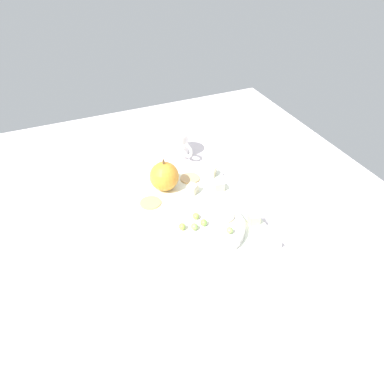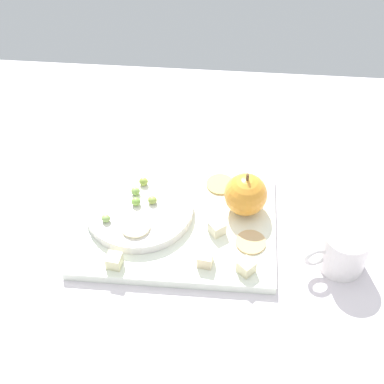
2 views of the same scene
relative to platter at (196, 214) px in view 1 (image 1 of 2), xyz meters
The scene contains 18 objects.
table 5.28cm from the platter, 38.37° to the left, with size 131.30×97.97×3.59cm, color silver.
platter is the anchor object (origin of this frame).
serving_dish 6.81cm from the platter, 10.95° to the right, with size 18.60×18.60×1.87cm, color white.
apple_whole 12.91cm from the platter, 163.72° to the right, with size 7.34×7.34×7.34cm, color orange.
apple_stem 14.95cm from the platter, 163.72° to the right, with size 0.50×0.50×1.20cm, color brown.
cheese_cube_0 10.62cm from the platter, 122.34° to the left, with size 2.31×2.31×2.31cm, color beige.
cheese_cube_1 15.70cm from the platter, 141.07° to the left, with size 2.31×2.31×2.31cm, color beige.
cheese_cube_2 13.71cm from the platter, 49.47° to the left, with size 2.31×2.31×2.31cm, color beige.
cheese_cube_3 7.72cm from the platter, 162.45° to the left, with size 2.31×2.31×2.31cm, color beige.
cracker_0 11.33cm from the platter, 129.29° to the right, with size 5.05×5.05×0.40cm, color tan.
cracker_1 13.47cm from the platter, 162.44° to the left, with size 5.05×5.05×0.40cm, color tan.
grape_0 7.85cm from the platter, ahead, with size 1.63×1.47×1.48cm, color #87BB4D.
grape_1 5.72cm from the platter, 23.73° to the right, with size 1.63×1.47×1.35cm, color #98B04D.
grape_2 8.91cm from the platter, 26.14° to the right, with size 1.63×1.47×1.49cm, color #93BB5C.
grape_3 12.13cm from the platter, 12.66° to the left, with size 1.63×1.47×1.33cm, color #95BD60.
grape_4 9.38cm from the platter, 43.69° to the right, with size 1.63×1.47×1.51cm, color #9CB849.
apple_slice_0 7.97cm from the platter, 31.52° to the left, with size 4.94×4.94×0.60cm, color beige.
cup 28.20cm from the platter, 167.80° to the left, with size 10.36×7.46×7.57cm.
Camera 1 is at (63.37, -32.99, 66.23)cm, focal length 38.11 mm.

